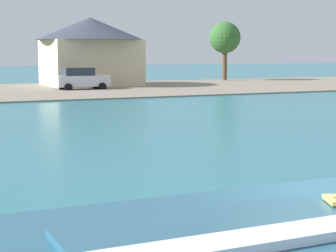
# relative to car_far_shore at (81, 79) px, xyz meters

# --- Properties ---
(ground_plane) EXTENTS (260.00, 260.00, 0.00)m
(ground_plane) POSITION_rel_car_far_shore_xyz_m (-7.87, -39.49, -0.95)
(ground_plane) COLOR #2B7280
(car_far_shore) EXTENTS (4.37, 2.05, 1.86)m
(car_far_shore) POSITION_rel_car_far_shore_xyz_m (0.00, 0.00, 0.00)
(car_far_shore) COLOR silver
(car_far_shore) RESTS_ON ground_plane
(house_gabled_white) EXTENTS (9.84, 9.84, 6.24)m
(house_gabled_white) POSITION_rel_car_far_shore_xyz_m (2.56, 5.42, 2.58)
(house_gabled_white) COLOR beige
(house_gabled_white) RESTS_ON ground_plane
(tree_tall_bare) EXTENTS (3.36, 3.36, 6.35)m
(tree_tall_bare) POSITION_rel_car_far_shore_xyz_m (18.67, 8.69, 3.66)
(tree_tall_bare) COLOR brown
(tree_tall_bare) RESTS_ON ground_plane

